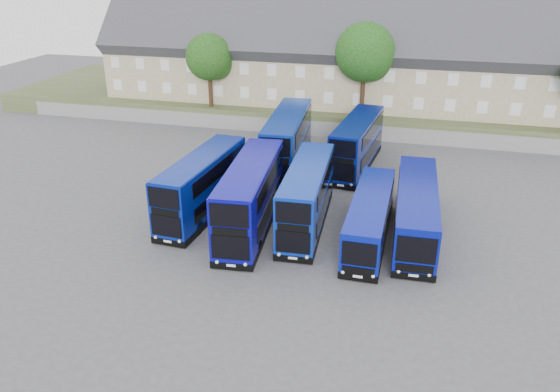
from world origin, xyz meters
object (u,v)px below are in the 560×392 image
at_px(dd_front_left, 202,186).
at_px(coach_east_a, 370,219).
at_px(tree_mid, 367,55).
at_px(tree_west, 210,59).
at_px(dd_front_mid, 251,198).

relative_size(dd_front_left, coach_east_a, 0.99).
bearing_deg(dd_front_left, tree_mid, 71.62).
height_order(tree_west, tree_mid, tree_mid).
xyz_separation_m(dd_front_mid, tree_west, (-11.25, 22.34, 4.84)).
height_order(dd_front_mid, coach_east_a, dd_front_mid).
xyz_separation_m(dd_front_left, coach_east_a, (11.85, -0.93, -0.61)).
relative_size(dd_front_mid, tree_mid, 1.25).
bearing_deg(tree_mid, tree_west, -178.21).
bearing_deg(tree_west, dd_front_left, -70.91).
distance_m(tree_west, tree_mid, 16.04).
distance_m(dd_front_mid, tree_mid, 24.06).
height_order(dd_front_mid, tree_west, tree_west).
relative_size(tree_west, tree_mid, 0.83).
relative_size(dd_front_mid, coach_east_a, 1.06).
bearing_deg(dd_front_mid, tree_mid, 72.95).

